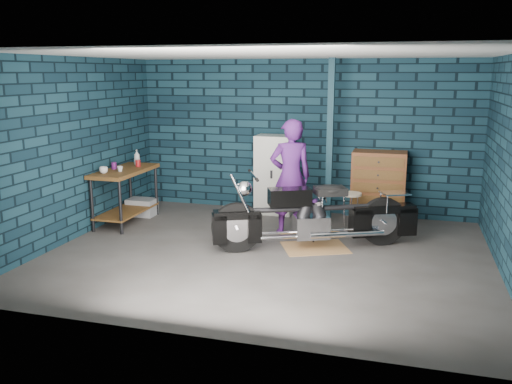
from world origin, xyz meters
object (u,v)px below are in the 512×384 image
Objects in this scene: workbench at (126,196)px; tool_chest at (378,186)px; motorcycle at (316,210)px; person at (290,177)px; storage_bin at (142,207)px; shop_stool at (351,211)px; locker at (275,175)px.

tool_chest is (4.03, 1.30, 0.14)m from workbench.
person reaches higher than motorcycle.
shop_stool reaches higher than storage_bin.
person reaches higher than shop_stool.
shop_stool is at bearing -120.48° from tool_chest.
workbench is at bearing -92.29° from storage_bin.
motorcycle is 1.21m from shop_stool.
locker is 1.18× the size of tool_chest.
storage_bin is 0.34× the size of locker.
tool_chest reaches higher than motorcycle.
locker is at bearing 180.00° from tool_chest.
motorcycle is 0.90m from person.
workbench is at bearing 147.25° from motorcycle.
tool_chest is at bearing 42.25° from motorcycle.
person is at bearing 3.78° from workbench.
locker is 1.61m from shop_stool.
shop_stool is (1.42, -0.65, -0.40)m from locker.
motorcycle reaches higher than workbench.
locker is (2.21, 0.80, 0.55)m from storage_bin.
motorcycle is 4.26× the size of shop_stool.
locker is (-1.04, 1.77, 0.14)m from motorcycle.
tool_chest is 1.99× the size of shop_stool.
person is at bearing -64.74° from locker.
storage_bin is (0.02, 0.50, -0.31)m from workbench.
person is (2.75, 0.18, 0.44)m from workbench.
tool_chest is 0.80m from shop_stool.
person is 1.17m from shop_stool.
locker reaches higher than tool_chest.
workbench is 0.56× the size of motorcycle.
motorcycle is at bearing -16.69° from storage_bin.
storage_bin is 4.11m from tool_chest.
motorcycle is 1.41× the size of person.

